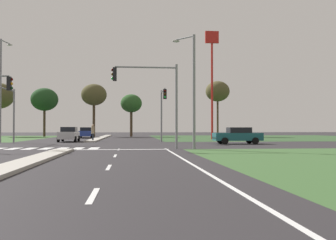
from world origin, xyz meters
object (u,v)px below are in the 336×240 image
Objects in this scene: car_teal_near at (238,135)px; traffic_signal_far_left at (7,104)px; pedestrian_at_median at (93,130)px; fastfood_pole_sign at (212,62)px; traffic_signal_far_right at (163,106)px; traffic_signal_near_right at (154,91)px; car_silver_third at (69,134)px; car_blue_fourth at (86,133)px; treeline_third at (94,95)px; treeline_fifth at (218,92)px; street_lamp_third at (1,86)px; treeline_fourth at (131,104)px; street_lamp_second at (192,85)px; treeline_second at (45,100)px.

traffic_signal_far_left is at bearing 81.98° from car_teal_near.
fastfood_pole_sign reaches higher than pedestrian_at_median.
pedestrian_at_median is (-7.46, 4.26, -2.57)m from traffic_signal_far_right.
fastfood_pole_sign is at bearing 67.72° from traffic_signal_near_right.
pedestrian_at_median is at bearing 110.16° from traffic_signal_near_right.
car_teal_near is 1.08× the size of car_silver_third.
traffic_signal_far_right is (9.85, -18.80, 2.99)m from car_blue_fourth.
treeline_third reaches higher than pedestrian_at_median.
traffic_signal_far_left is 38.12m from treeline_fifth.
car_teal_near is at bearing -99.63° from treeline_fifth.
traffic_signal_far_left is at bearing -57.45° from street_lamp_third.
treeline_fourth is at bearing -126.30° from car_blue_fourth.
street_lamp_second is 0.90× the size of treeline_third.
street_lamp_second is at bearing -64.70° from treeline_second.
traffic_signal_near_right reaches higher than car_blue_fourth.
treeline_second is 30.35m from treeline_fifth.
car_blue_fourth is at bearing 36.68° from car_teal_near.
treeline_second reaches higher than car_blue_fourth.
treeline_fifth reaches higher than traffic_signal_near_right.
street_lamp_third is 1.42× the size of treeline_fourth.
traffic_signal_near_right is 2.79m from street_lamp_second.
traffic_signal_far_right is 3.08× the size of pedestrian_at_median.
fastfood_pole_sign reaches higher than traffic_signal_far_right.
street_lamp_third is 29.64m from treeline_fourth.
treeline_second is at bearing -51.27° from car_blue_fourth.
fastfood_pole_sign reaches higher than treeline_third.
treeline_second reaches higher than traffic_signal_near_right.
traffic_signal_near_right is 1.10× the size of traffic_signal_far_right.
traffic_signal_near_right is at bearing -39.32° from traffic_signal_far_left.
traffic_signal_far_left is (-22.02, 3.10, 3.06)m from car_teal_near.
traffic_signal_near_right is 17.14m from pedestrian_at_median.
fastfood_pole_sign is (23.89, 9.26, 4.43)m from street_lamp_third.
treeline_third is at bearing 78.62° from traffic_signal_far_left.
car_teal_near is at bearing 55.00° from street_lamp_second.
street_lamp_third is (-16.41, 1.41, 2.03)m from traffic_signal_far_right.
pedestrian_at_median is at bearing -166.13° from car_silver_third.
treeline_fourth reaches higher than traffic_signal_near_right.
pedestrian_at_median is 18.60m from fastfood_pole_sign.
traffic_signal_far_left is at bearing -101.38° from treeline_third.
car_silver_third is 19.33m from street_lamp_second.
traffic_signal_far_left is 30.07m from treeline_second.
street_lamp_second is 23.98m from fastfood_pole_sign.
treeline_fourth reaches higher than traffic_signal_far_right.
treeline_second is (-8.44, 10.52, 5.66)m from car_blue_fourth.
pedestrian_at_median is 24.05m from treeline_third.
treeline_third is at bearing 101.48° from traffic_signal_near_right.
traffic_signal_far_left is at bearing -135.53° from treeline_fifth.
treeline_second is at bearing 112.15° from traffic_signal_near_right.
treeline_second is (-18.29, 29.32, 2.67)m from traffic_signal_far_right.
treeline_second is (-16.65, 40.91, 2.31)m from traffic_signal_near_right.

